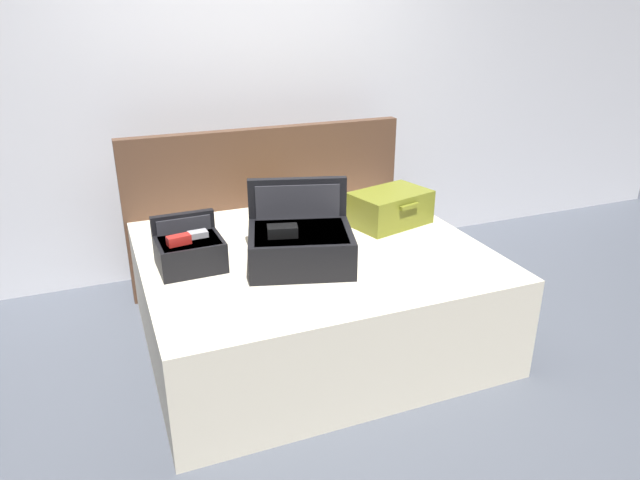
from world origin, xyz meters
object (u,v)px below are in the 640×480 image
(bed, at_px, (312,294))
(hard_case_small, at_px, (190,250))
(hard_case_large, at_px, (300,242))
(pillow_near_headboard, at_px, (280,206))
(hard_case_medium, at_px, (390,208))

(bed, bearing_deg, hard_case_small, 179.20)
(bed, xyz_separation_m, hard_case_small, (-0.68, 0.01, 0.39))
(hard_case_large, distance_m, hard_case_small, 0.57)
(hard_case_small, distance_m, pillow_near_headboard, 0.81)
(hard_case_small, height_order, pillow_near_headboard, hard_case_small)
(hard_case_small, relative_size, pillow_near_headboard, 0.85)
(hard_case_large, relative_size, pillow_near_headboard, 1.59)
(hard_case_large, xyz_separation_m, hard_case_small, (-0.55, 0.17, -0.03))
(pillow_near_headboard, bearing_deg, bed, -87.31)
(hard_case_large, relative_size, hard_case_medium, 1.20)
(bed, distance_m, hard_case_medium, 0.73)
(hard_case_large, bearing_deg, bed, 67.97)
(hard_case_small, bearing_deg, hard_case_large, -19.57)
(hard_case_large, relative_size, hard_case_small, 1.88)
(bed, xyz_separation_m, pillow_near_headboard, (-0.02, 0.49, 0.39))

